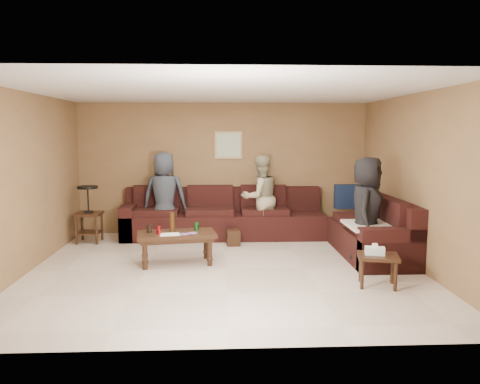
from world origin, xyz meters
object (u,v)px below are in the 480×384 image
Objects in this scene: coffee_table at (176,237)px; person_right at (367,211)px; waste_bin at (233,238)px; person_middle at (260,197)px; side_table_right at (377,258)px; person_left at (165,196)px; end_table_left at (89,213)px; sectional_sofa at (270,225)px.

coffee_table is 2.84m from person_right.
waste_bin is 0.94m from person_middle.
side_table_right is 1.17m from person_right.
coffee_table is at bearing 104.57° from person_left.
end_table_left reaches higher than coffee_table.
person_right reaches higher than end_table_left.
coffee_table is at bearing -128.32° from waste_bin.
person_middle reaches higher than coffee_table.
coffee_table is 2.13m from person_middle.
sectional_sofa is 0.58m from person_middle.
person_middle is 2.18m from person_right.
person_right is (3.16, -1.70, -0.01)m from person_left.
person_middle is (1.38, 1.57, 0.37)m from coffee_table.
sectional_sofa is at bearing 38.57° from coffee_table.
person_left is at bearing 7.40° from end_table_left.
person_left reaches higher than end_table_left.
waste_bin is (-0.66, -0.11, -0.19)m from sectional_sofa.
person_right is (0.19, 1.07, 0.43)m from side_table_right.
person_middle is at bearing 42.32° from waste_bin.
person_middle is (-1.24, 2.72, 0.41)m from side_table_right.
person_middle is at bearing 48.62° from coffee_table.
sectional_sofa is 17.24× the size of waste_bin.
end_table_left is 3.73× the size of waste_bin.
coffee_table is 0.79× the size of person_middle.
sectional_sofa is 4.62× the size of end_table_left.
person_left is at bearing 102.20° from coffee_table.
person_left reaches higher than person_right.
person_middle is (0.51, 0.46, 0.63)m from waste_bin.
person_left is at bearing 86.06° from person_right.
person_middle reaches higher than side_table_right.
sectional_sofa is 2.61m from side_table_right.
side_table_right is 0.36× the size of person_right.
end_table_left is at bearing 172.34° from waste_bin.
sectional_sofa is 1.88m from person_right.
person_right is (2.81, -0.08, 0.39)m from coffee_table.
sectional_sofa is at bearing 114.79° from side_table_right.
sectional_sofa is at bearing -4.06° from end_table_left.
waste_bin is (0.88, 1.11, -0.27)m from coffee_table.
person_right is (1.94, -1.19, 0.66)m from waste_bin.
end_table_left is at bearing 9.77° from person_left.
end_table_left is at bearing 139.07° from coffee_table.
coffee_table is at bearing -141.43° from sectional_sofa.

